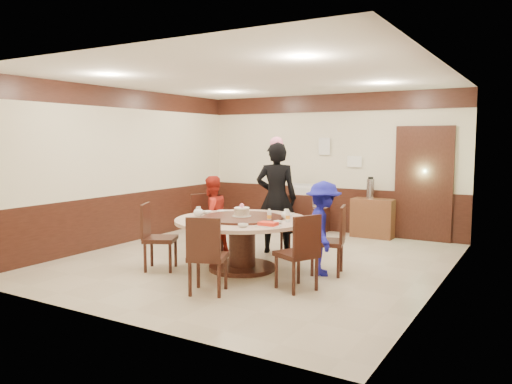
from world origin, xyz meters
The scene contains 30 objects.
room centered at (0.01, 0.01, 1.08)m, with size 6.00×6.04×2.84m.
banquet_table centered at (0.11, -0.56, 0.53)m, with size 1.93×1.93×0.78m.
chair_0 centered at (1.29, -0.15, 0.30)m, with size 0.54×0.54×0.97m.
chair_1 centered at (0.38, 0.68, 0.30)m, with size 0.49×0.50×0.97m.
chair_2 centered at (-1.01, 0.11, 0.30)m, with size 0.61×0.60×0.97m.
chair_3 centered at (-0.93, -1.18, 0.30)m, with size 0.60×0.59×0.97m.
chair_4 centered at (0.35, -1.74, 0.30)m, with size 0.57×0.57×0.97m.
chair_5 centered at (1.24, -1.05, 0.30)m, with size 0.59×0.59×0.97m.
person_standing centered at (0.02, 0.66, 0.92)m, with size 0.67×0.44×1.85m, color black.
person_red centered at (-0.87, 0.05, 0.65)m, with size 0.63×0.49×1.29m, color #A52116.
person_blue centered at (1.23, -0.22, 0.66)m, with size 0.85×0.49×1.32m, color #18199E.
birthday_cake centered at (0.09, -0.54, 0.84)m, with size 0.27×0.27×0.19m.
teapot_left centered at (-0.56, -0.72, 0.81)m, with size 0.17×0.15×0.13m, color white.
teapot_right centered at (0.68, -0.28, 0.81)m, with size 0.17×0.15×0.13m, color white.
bowl_0 centered at (-0.46, -0.23, 0.77)m, with size 0.16×0.16×0.04m, color white.
bowl_1 centered at (0.50, -1.15, 0.77)m, with size 0.14×0.14×0.04m, color white.
bowl_2 centered at (-0.31, -1.09, 0.77)m, with size 0.14×0.14×0.03m, color white.
bowl_3 centered at (0.76, -0.69, 0.77)m, with size 0.13×0.13×0.04m, color white.
bowl_4 centered at (-0.62, -0.42, 0.77)m, with size 0.17×0.17×0.04m, color white.
saucer_near centered at (-0.14, -1.21, 0.76)m, with size 0.18×0.18×0.01m, color white.
saucer_far centered at (0.56, -0.06, 0.76)m, with size 0.18×0.18×0.01m, color white.
shrimp_platter centered at (0.77, -0.97, 0.78)m, with size 0.30×0.20×0.06m.
bottle_0 centered at (0.58, -0.60, 0.83)m, with size 0.06×0.06×0.16m, color silver.
bottle_1 centered at (0.82, -0.51, 0.83)m, with size 0.06×0.06×0.16m, color silver.
tv_stand centered at (-0.38, 2.75, 0.25)m, with size 0.85×0.45×0.50m, color #331710.
television centered at (-0.38, 2.75, 0.74)m, with size 0.82×0.11×0.47m, color gray.
side_cabinet centered at (1.01, 2.78, 0.38)m, with size 0.80×0.40×0.75m, color brown.
thermos centered at (0.94, 2.78, 0.94)m, with size 0.15×0.15×0.38m, color silver.
notice_left centered at (-0.10, 2.96, 1.75)m, with size 0.25×0.00×0.35m, color white.
notice_right centered at (0.55, 2.96, 1.45)m, with size 0.30×0.00×0.22m, color white.
Camera 1 is at (3.89, -6.60, 1.88)m, focal length 35.00 mm.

